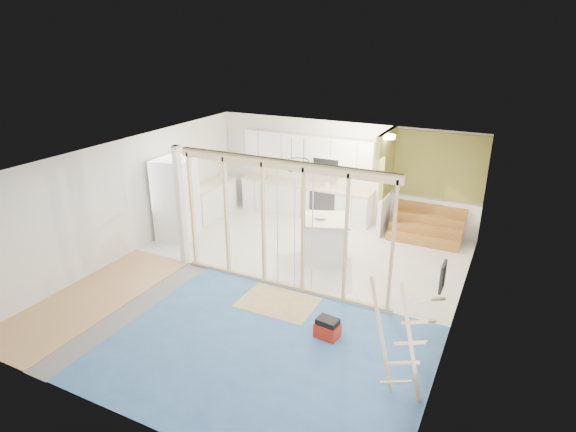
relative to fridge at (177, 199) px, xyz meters
The scene contains 17 objects.
room 3.24m from the fridge, 18.54° to the right, with size 7.01×8.01×2.61m.
floor_overlays 3.42m from the fridge, 17.11° to the right, with size 7.00×8.00×0.03m.
stud_frame 3.07m from the fridge, 19.84° to the right, with size 4.66×0.14×2.60m.
base_cabinets 2.80m from the fridge, 58.23° to the left, with size 4.45×2.24×0.93m.
upper_cabinets 3.66m from the fridge, 51.55° to the left, with size 3.60×0.41×0.85m.
green_partition 5.74m from the fridge, 27.31° to the left, with size 2.25×1.51×2.60m.
pot_rack 3.05m from the fridge, 17.49° to the left, with size 0.52×0.52×0.72m.
sheathing_panel 7.21m from the fridge, 24.83° to the right, with size 0.02×4.00×2.60m, color tan.
electrical_panel 6.95m from the fridge, 20.50° to the right, with size 0.04×0.30×0.40m, color #38383D.
ceiling_light 5.11m from the fridge, 23.91° to the left, with size 0.32×0.32×0.08m, color #FFEABF.
fridge is the anchor object (origin of this frame).
island 3.72m from the fridge, ahead, with size 1.29×1.29×0.98m.
bowl 3.56m from the fridge, ahead, with size 0.24×0.24×0.06m, color white.
soap_bottle_a 2.79m from the fridge, 70.94° to the left, with size 0.13×0.13×0.33m, color #A1A7B4.
soap_bottle_b 3.82m from the fridge, 42.66° to the left, with size 0.08×0.08×0.18m, color white.
toolbox 5.32m from the fridge, 24.83° to the right, with size 0.41×0.33×0.36m.
ladder 6.85m from the fridge, 26.57° to the right, with size 0.96×0.15×1.79m.
Camera 1 is at (4.11, -7.46, 4.75)m, focal length 30.00 mm.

